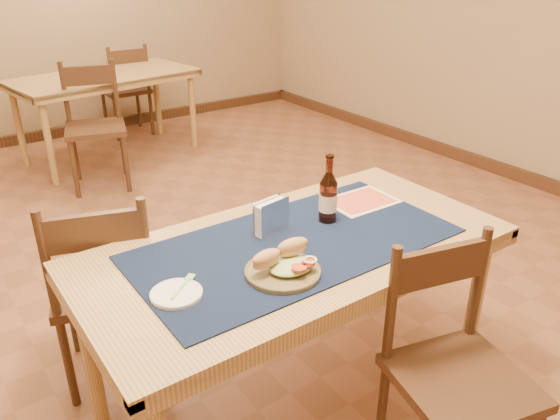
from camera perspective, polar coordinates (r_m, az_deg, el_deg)
room at (r=2.48m, az=-9.85°, el=17.46°), size 6.04×7.04×2.84m
main_table at (r=2.06m, az=1.61°, el=-5.55°), size 1.60×0.80×0.75m
placemat at (r=2.02m, az=1.64°, el=-3.48°), size 1.20×0.60×0.01m
baseboard at (r=2.98m, az=-7.91°, el=-9.19°), size 6.00×7.00×0.10m
back_table at (r=5.16m, az=-17.81°, el=12.45°), size 1.65×1.00×0.75m
chair_main_far at (r=2.40m, az=-17.81°, el=-7.48°), size 0.53×0.53×0.91m
chair_main_near at (r=1.99m, az=17.79°, el=-15.51°), size 0.50×0.50×0.89m
chair_back_near at (r=4.55m, az=-18.77°, el=8.50°), size 0.56×0.56×0.96m
chair_back_far at (r=5.80m, az=-15.75°, el=12.11°), size 0.43×0.43×0.91m
sandwich_plate at (r=1.82m, az=0.43°, el=-5.86°), size 0.26×0.26×0.10m
side_plate at (r=1.75m, az=-10.79°, el=-8.54°), size 0.16×0.16×0.01m
fork at (r=1.78m, az=-9.97°, el=-7.63°), size 0.13×0.11×0.00m
beer_bottle at (r=2.15m, az=5.06°, el=1.35°), size 0.07×0.07×0.28m
napkin_holder at (r=2.07m, az=-0.93°, el=-0.73°), size 0.16×0.08×0.13m
menu_card at (r=2.37m, az=8.48°, el=0.95°), size 0.30×0.22×0.01m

